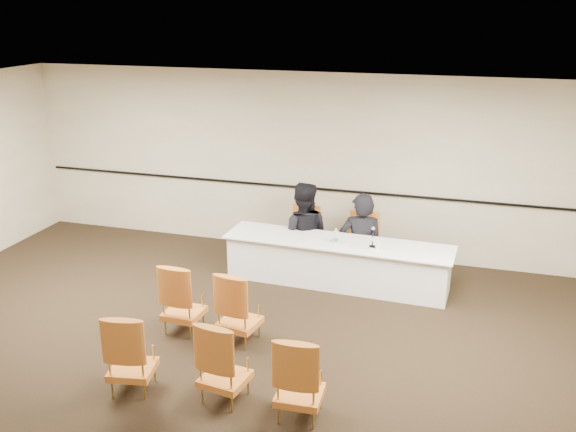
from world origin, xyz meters
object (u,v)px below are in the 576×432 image
object	(u,v)px
panelist_second	(302,237)
coffee_cup	(378,245)
panelist_second_chair	(302,237)
panelist_main_chair	(361,244)
panel_table	(337,263)
water_bottle	(336,236)
aud_chair_back_right	(300,375)
drinking_glass	(336,239)
aud_chair_back_left	(131,351)
aud_chair_back_mid	(224,360)
microphone	(373,238)
aud_chair_front_left	(183,297)
aud_chair_front_mid	(239,306)
panelist_main	(361,251)

from	to	relation	value
panelist_second	coffee_cup	size ratio (longest dim) A/B	13.66
panelist_second_chair	panelist_main_chair	bearing A→B (deg)	0.00
panel_table	panelist_second_chair	world-z (taller)	panelist_second_chair
water_bottle	aud_chair_back_right	distance (m)	3.24
drinking_glass	aud_chair_back_right	size ratio (longest dim) A/B	0.11
coffee_cup	aud_chair_back_left	world-z (taller)	aud_chair_back_left
panelist_second_chair	aud_chair_back_mid	bearing A→B (deg)	-84.53
microphone	drinking_glass	distance (m)	0.56
drinking_glass	microphone	bearing A→B (deg)	-3.87
aud_chair_front_left	aud_chair_back_mid	xyz separation A→B (m)	(1.08, -1.25, 0.00)
aud_chair_back_left	water_bottle	bearing A→B (deg)	54.89
aud_chair_back_mid	aud_chair_back_right	bearing A→B (deg)	4.44
panelist_main_chair	aud_chair_back_left	bearing A→B (deg)	-112.34
panelist_second_chair	coffee_cup	world-z (taller)	panelist_second_chair
panelist_main_chair	aud_chair_front_left	xyz separation A→B (m)	(-1.83, -2.50, 0.00)
panelist_second_chair	aud_chair_front_left	distance (m)	2.69
coffee_cup	aud_chair_front_mid	size ratio (longest dim) A/B	0.14
coffee_cup	aud_chair_front_mid	xyz separation A→B (m)	(-1.41, -1.87, -0.27)
water_bottle	panelist_main	bearing A→B (deg)	65.98
aud_chair_front_mid	panelist_second	bearing A→B (deg)	96.47
panelist_second	aud_chair_back_right	bearing A→B (deg)	94.89
panelist_main_chair	aud_chair_front_left	distance (m)	3.10
panelist_second	coffee_cup	xyz separation A→B (m)	(1.32, -0.71, 0.27)
aud_chair_back_left	panelist_main	bearing A→B (deg)	55.01
microphone	aud_chair_front_mid	xyz separation A→B (m)	(-1.32, -1.95, -0.34)
drinking_glass	aud_chair_back_left	world-z (taller)	aud_chair_back_left
panel_table	aud_chair_front_mid	size ratio (longest dim) A/B	3.58
panelist_second_chair	drinking_glass	size ratio (longest dim) A/B	9.50
aud_chair_back_left	aud_chair_back_mid	distance (m)	1.04
water_bottle	aud_chair_back_right	size ratio (longest dim) A/B	0.24
panelist_main	aud_chair_back_mid	size ratio (longest dim) A/B	1.98
water_bottle	drinking_glass	bearing A→B (deg)	105.54
coffee_cup	aud_chair_front_left	world-z (taller)	aud_chair_front_left
aud_chair_front_left	aud_chair_back_right	size ratio (longest dim) A/B	1.00
panelist_main	aud_chair_back_right	bearing A→B (deg)	82.04
panelist_main	drinking_glass	size ratio (longest dim) A/B	18.82
aud_chair_back_mid	microphone	bearing A→B (deg)	80.28
panelist_main_chair	aud_chair_back_mid	world-z (taller)	same
panelist_main_chair	aud_chair_front_left	world-z (taller)	same
panelist_main	water_bottle	bearing A→B (deg)	56.64
panelist_main	aud_chair_front_left	bearing A→B (deg)	44.55
panelist_second	aud_chair_front_left	size ratio (longest dim) A/B	1.91
water_bottle	panel_table	bearing A→B (deg)	86.09
water_bottle	aud_chair_front_left	xyz separation A→B (m)	(-1.56, -1.90, -0.32)
microphone	aud_chair_back_right	distance (m)	3.24
coffee_cup	aud_chair_back_left	bearing A→B (deg)	-123.78
panelist_second_chair	aud_chair_front_mid	xyz separation A→B (m)	(-0.09, -2.58, 0.00)
panelist_main	aud_chair_back_mid	world-z (taller)	panelist_main
aud_chair_front_left	aud_chair_front_mid	size ratio (longest dim) A/B	1.00
panelist_main_chair	aud_chair_back_left	xyz separation A→B (m)	(-1.78, -3.88, 0.00)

